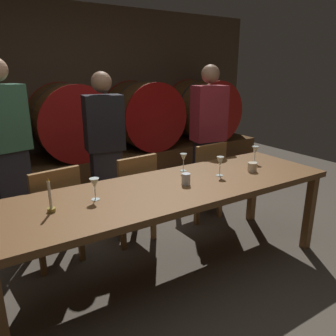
{
  "coord_description": "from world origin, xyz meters",
  "views": [
    {
      "loc": [
        -1.17,
        -1.88,
        1.63
      ],
      "look_at": [
        0.16,
        0.26,
        0.85
      ],
      "focal_mm": 34.27,
      "sensor_mm": 36.0,
      "label": 1
    }
  ],
  "objects_px": {
    "wine_glass_far_left": "(95,184)",
    "wine_glass_center_right": "(220,162)",
    "dining_table": "(172,194)",
    "wine_glass_center_left": "(183,158)",
    "wine_glass_far_right": "(255,151)",
    "cup_right": "(252,167)",
    "guest_left": "(8,154)",
    "chair_center": "(133,194)",
    "cup_left": "(186,179)",
    "guest_right": "(208,136)",
    "wine_barrel_center": "(70,121)",
    "chair_left": "(54,211)",
    "wine_barrel_right": "(143,115)",
    "guest_center": "(105,150)",
    "wine_barrel_far_right": "(202,110)",
    "chair_right": "(204,177)",
    "candle_center": "(51,202)"
  },
  "relations": [
    {
      "from": "guest_left",
      "to": "wine_glass_far_right",
      "type": "relative_size",
      "value": 10.66
    },
    {
      "from": "dining_table",
      "to": "chair_center",
      "type": "xyz_separation_m",
      "value": [
        -0.04,
        0.64,
        -0.21
      ]
    },
    {
      "from": "candle_center",
      "to": "wine_glass_center_left",
      "type": "distance_m",
      "value": 1.22
    },
    {
      "from": "guest_right",
      "to": "wine_barrel_center",
      "type": "bearing_deg",
      "value": -39.53
    },
    {
      "from": "wine_glass_far_left",
      "to": "wine_glass_center_right",
      "type": "height_order",
      "value": "wine_glass_center_right"
    },
    {
      "from": "dining_table",
      "to": "wine_glass_far_left",
      "type": "relative_size",
      "value": 17.51
    },
    {
      "from": "dining_table",
      "to": "wine_glass_center_left",
      "type": "distance_m",
      "value": 0.44
    },
    {
      "from": "wine_glass_center_left",
      "to": "wine_glass_far_right",
      "type": "distance_m",
      "value": 0.75
    },
    {
      "from": "wine_glass_far_left",
      "to": "wine_glass_center_left",
      "type": "distance_m",
      "value": 0.91
    },
    {
      "from": "wine_barrel_right",
      "to": "dining_table",
      "type": "bearing_deg",
      "value": -112.89
    },
    {
      "from": "wine_barrel_right",
      "to": "chair_center",
      "type": "xyz_separation_m",
      "value": [
        -1.04,
        -1.73,
        -0.48
      ]
    },
    {
      "from": "wine_barrel_center",
      "to": "guest_right",
      "type": "xyz_separation_m",
      "value": [
        1.24,
        -1.39,
        -0.1
      ]
    },
    {
      "from": "wine_barrel_center",
      "to": "guest_left",
      "type": "bearing_deg",
      "value": -127.65
    },
    {
      "from": "cup_left",
      "to": "cup_right",
      "type": "distance_m",
      "value": 0.7
    },
    {
      "from": "cup_left",
      "to": "wine_glass_far_left",
      "type": "bearing_deg",
      "value": 173.22
    },
    {
      "from": "chair_right",
      "to": "cup_right",
      "type": "distance_m",
      "value": 0.8
    },
    {
      "from": "chair_left",
      "to": "cup_left",
      "type": "height_order",
      "value": "chair_left"
    },
    {
      "from": "wine_barrel_right",
      "to": "cup_right",
      "type": "height_order",
      "value": "wine_barrel_right"
    },
    {
      "from": "wine_barrel_right",
      "to": "wine_glass_far_left",
      "type": "height_order",
      "value": "wine_barrel_right"
    },
    {
      "from": "dining_table",
      "to": "guest_right",
      "type": "distance_m",
      "value": 1.51
    },
    {
      "from": "chair_center",
      "to": "wine_glass_center_left",
      "type": "xyz_separation_m",
      "value": [
        0.33,
        -0.37,
        0.39
      ]
    },
    {
      "from": "guest_center",
      "to": "cup_right",
      "type": "relative_size",
      "value": 20.03
    },
    {
      "from": "wine_barrel_center",
      "to": "wine_barrel_far_right",
      "type": "bearing_deg",
      "value": 0.0
    },
    {
      "from": "chair_left",
      "to": "candle_center",
      "type": "bearing_deg",
      "value": 70.26
    },
    {
      "from": "cup_left",
      "to": "dining_table",
      "type": "bearing_deg",
      "value": 164.45
    },
    {
      "from": "wine_barrel_right",
      "to": "cup_right",
      "type": "distance_m",
      "value": 2.44
    },
    {
      "from": "chair_center",
      "to": "cup_left",
      "type": "height_order",
      "value": "chair_center"
    },
    {
      "from": "chair_left",
      "to": "guest_center",
      "type": "xyz_separation_m",
      "value": [
        0.67,
        0.51,
        0.34
      ]
    },
    {
      "from": "wine_barrel_center",
      "to": "chair_right",
      "type": "height_order",
      "value": "wine_barrel_center"
    },
    {
      "from": "cup_left",
      "to": "wine_barrel_center",
      "type": "bearing_deg",
      "value": 95.12
    },
    {
      "from": "wine_glass_far_left",
      "to": "wine_glass_far_right",
      "type": "bearing_deg",
      "value": 2.44
    },
    {
      "from": "wine_glass_center_right",
      "to": "wine_glass_far_left",
      "type": "bearing_deg",
      "value": 177.1
    },
    {
      "from": "wine_barrel_far_right",
      "to": "guest_center",
      "type": "xyz_separation_m",
      "value": [
        -2.23,
        -1.23,
        -0.14
      ]
    },
    {
      "from": "guest_left",
      "to": "cup_left",
      "type": "distance_m",
      "value": 1.66
    },
    {
      "from": "dining_table",
      "to": "guest_left",
      "type": "distance_m",
      "value": 1.58
    },
    {
      "from": "wine_glass_far_right",
      "to": "cup_right",
      "type": "distance_m",
      "value": 0.29
    },
    {
      "from": "wine_barrel_far_right",
      "to": "dining_table",
      "type": "bearing_deg",
      "value": -131.99
    },
    {
      "from": "chair_right",
      "to": "wine_glass_center_left",
      "type": "relative_size",
      "value": 5.53
    },
    {
      "from": "dining_table",
      "to": "cup_left",
      "type": "bearing_deg",
      "value": -15.55
    },
    {
      "from": "wine_glass_far_left",
      "to": "wine_glass_center_right",
      "type": "bearing_deg",
      "value": -2.9
    },
    {
      "from": "wine_barrel_right",
      "to": "guest_center",
      "type": "xyz_separation_m",
      "value": [
        -1.1,
        -1.23,
        -0.14
      ]
    },
    {
      "from": "wine_barrel_center",
      "to": "wine_glass_center_left",
      "type": "xyz_separation_m",
      "value": [
        0.4,
        -2.1,
        -0.08
      ]
    },
    {
      "from": "chair_center",
      "to": "guest_center",
      "type": "bearing_deg",
      "value": -88.16
    },
    {
      "from": "wine_glass_center_left",
      "to": "guest_left",
      "type": "bearing_deg",
      "value": 144.0
    },
    {
      "from": "guest_left",
      "to": "cup_right",
      "type": "bearing_deg",
      "value": 130.49
    },
    {
      "from": "wine_glass_far_right",
      "to": "cup_left",
      "type": "bearing_deg",
      "value": -170.51
    },
    {
      "from": "chair_right",
      "to": "wine_glass_center_left",
      "type": "bearing_deg",
      "value": 33.23
    },
    {
      "from": "wine_glass_center_left",
      "to": "cup_left",
      "type": "bearing_deg",
      "value": -121.3
    },
    {
      "from": "wine_glass_far_left",
      "to": "cup_left",
      "type": "height_order",
      "value": "wine_glass_far_left"
    },
    {
      "from": "chair_center",
      "to": "cup_right",
      "type": "relative_size",
      "value": 10.93
    }
  ]
}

